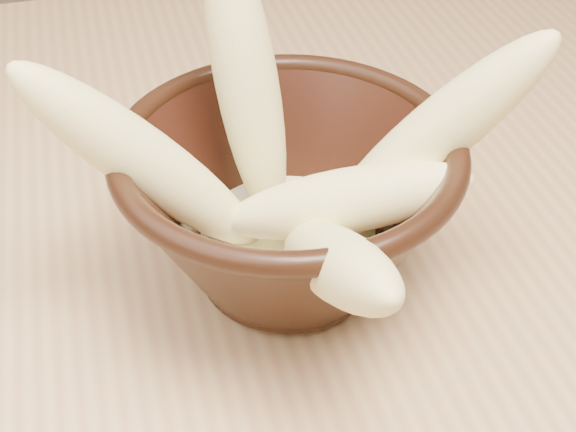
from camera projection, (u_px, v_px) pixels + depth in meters
The scene contains 8 objects.
table at pixel (294, 318), 0.57m from camera, with size 1.20×0.80×0.75m.
bowl at pixel (288, 204), 0.45m from camera, with size 0.19×0.19×0.10m.
milk_puddle at pixel (288, 238), 0.46m from camera, with size 0.11×0.11×0.01m, color #F4EEC4.
banana_upright at pixel (246, 79), 0.44m from camera, with size 0.04×0.04×0.17m, color #EBDB8B.
banana_left at pixel (144, 161), 0.41m from camera, with size 0.04×0.04×0.16m, color #EBDB8B.
banana_right at pixel (434, 136), 0.43m from camera, with size 0.04×0.04×0.16m, color #EBDB8B.
banana_across at pixel (346, 201), 0.42m from camera, with size 0.04×0.04×0.13m, color #EBDB8B.
banana_front at pixel (336, 263), 0.38m from camera, with size 0.04×0.04×0.15m, color #EBDB8B.
Camera 1 is at (-0.10, -0.37, 1.09)m, focal length 50.00 mm.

